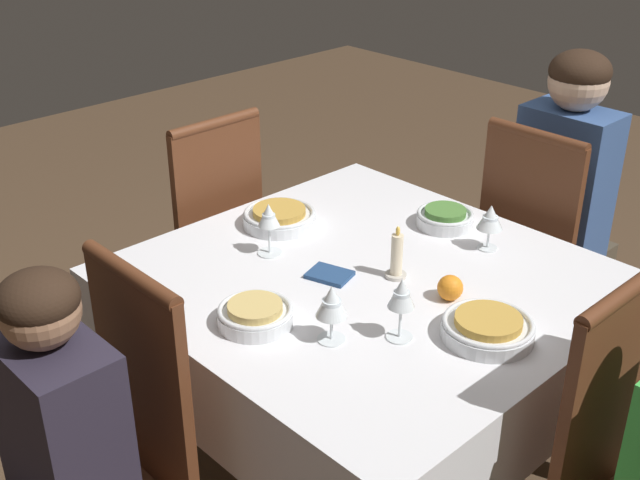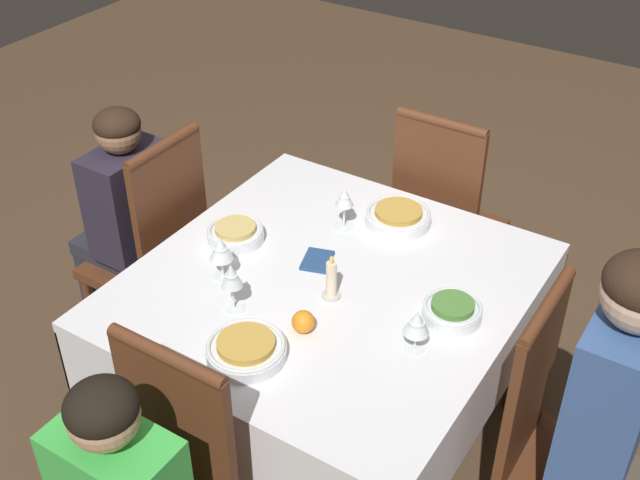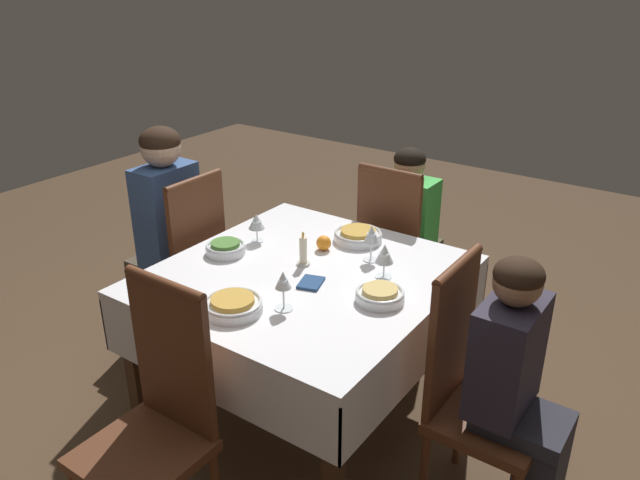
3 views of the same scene
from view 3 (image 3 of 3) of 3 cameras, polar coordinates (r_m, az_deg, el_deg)
ground_plane at (r=2.99m, az=-1.28°, el=-15.52°), size 8.00×8.00×0.00m
dining_table at (r=2.63m, az=-1.41°, el=-4.75°), size 1.19×1.14×0.73m
chair_south at (r=3.19m, az=-12.06°, el=-2.14°), size 0.38×0.38×1.00m
chair_north at (r=2.34m, az=13.76°, el=-12.88°), size 0.38×0.38×1.00m
chair_west at (r=3.29m, az=6.85°, el=-0.92°), size 0.38×0.38×1.00m
chair_east at (r=2.23m, az=-14.76°, el=-15.22°), size 0.38×0.38×1.00m
person_adult_denim at (r=3.23m, az=-14.15°, el=1.05°), size 0.30×0.34×1.20m
person_child_dark at (r=2.28m, az=17.75°, el=-12.95°), size 0.30×0.33×1.06m
person_child_green at (r=3.40m, az=8.21°, el=0.81°), size 0.33×0.30×1.05m
bowl_south at (r=2.77m, az=-8.63°, el=-0.71°), size 0.17×0.17×0.06m
wine_glass_south at (r=2.84m, az=-5.83°, el=1.64°), size 0.07×0.07×0.14m
bowl_north at (r=2.37m, az=5.50°, el=-4.99°), size 0.19×0.19×0.06m
wine_glass_north at (r=2.52m, az=5.92°, el=-1.34°), size 0.08×0.08×0.15m
bowl_west at (r=2.87m, az=3.49°, el=0.43°), size 0.22×0.22×0.06m
wine_glass_west at (r=2.65m, az=4.73°, el=0.42°), size 0.06×0.06×0.16m
bowl_east at (r=2.32m, az=-7.97°, el=-5.88°), size 0.22×0.22×0.06m
wine_glass_east at (r=2.28m, az=-3.39°, el=-3.86°), size 0.07×0.07×0.16m
candle_centerpiece at (r=2.63m, az=-1.55°, el=-1.15°), size 0.06×0.06×0.15m
orange_fruit at (r=2.77m, az=0.34°, el=-0.26°), size 0.07×0.07×0.07m
napkin_red_folded at (r=2.49m, az=-0.84°, el=-3.94°), size 0.13×0.12×0.01m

